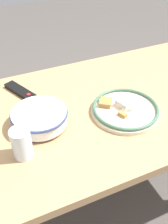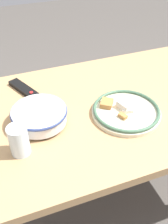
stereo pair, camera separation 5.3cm
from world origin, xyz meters
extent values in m
plane|color=#4C4742|center=(0.00, 0.00, 0.00)|extent=(8.00, 8.00, 0.00)
cube|color=tan|center=(0.00, 0.00, 0.73)|extent=(1.60, 0.81, 0.04)
cylinder|color=silver|center=(-0.30, -0.02, 0.75)|extent=(0.10, 0.10, 0.01)
cylinder|color=silver|center=(-0.30, -0.02, 0.79)|extent=(0.22, 0.22, 0.06)
cylinder|color=#B75B23|center=(-0.30, -0.02, 0.79)|extent=(0.20, 0.20, 0.05)
torus|color=navy|center=(-0.30, -0.02, 0.81)|extent=(0.23, 0.23, 0.01)
cylinder|color=beige|center=(0.06, -0.09, 0.76)|extent=(0.30, 0.30, 0.02)
torus|color=#42664C|center=(0.06, -0.09, 0.77)|extent=(0.29, 0.29, 0.01)
cube|color=silver|center=(0.05, -0.07, 0.78)|extent=(0.05, 0.07, 0.03)
cube|color=silver|center=(0.06, -0.09, 0.77)|extent=(0.05, 0.05, 0.02)
cube|color=#B2753D|center=(-0.01, -0.03, 0.78)|extent=(0.08, 0.08, 0.02)
cube|color=#B2753D|center=(0.02, -0.13, 0.77)|extent=(0.03, 0.04, 0.02)
cube|color=black|center=(-0.33, 0.24, 0.76)|extent=(0.12, 0.19, 0.02)
cylinder|color=red|center=(-0.30, 0.18, 0.77)|extent=(0.02, 0.02, 0.00)
cylinder|color=silver|center=(-0.41, -0.15, 0.81)|extent=(0.07, 0.07, 0.12)
camera|label=1|loc=(-0.47, -0.82, 1.48)|focal=42.00mm
camera|label=2|loc=(-0.42, -0.84, 1.48)|focal=42.00mm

